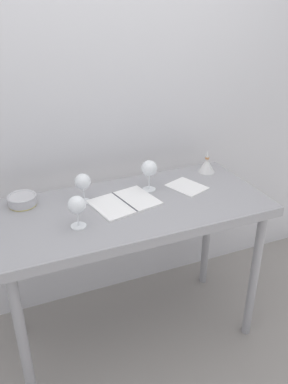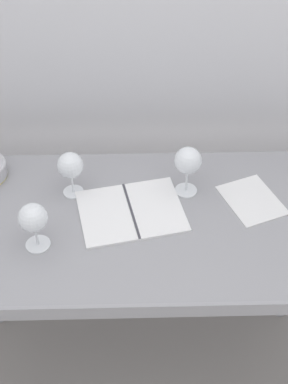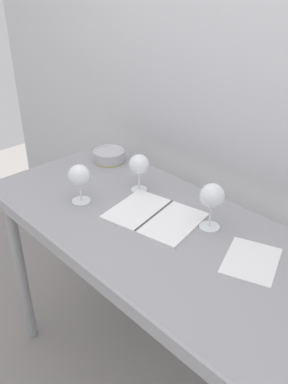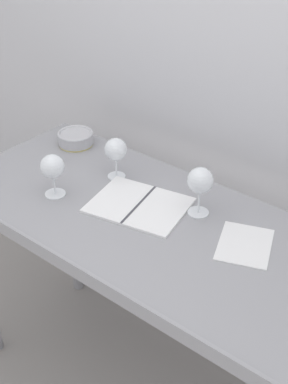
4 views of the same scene
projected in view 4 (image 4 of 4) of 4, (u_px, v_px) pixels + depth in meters
back_wall at (228, 59)px, 1.89m from camera, size 3.80×0.04×2.60m
steel_counter at (140, 238)px, 1.84m from camera, size 1.40×0.65×0.90m
wine_glass_far_right at (200, 182)px, 1.72m from camera, size 0.09×0.09×0.17m
wine_glass_near_left at (52, 168)px, 1.82m from camera, size 0.08×0.08×0.16m
wine_glass_far_left at (116, 150)px, 1.92m from camera, size 0.08×0.08×0.16m
open_notebook at (139, 205)px, 1.82m from camera, size 0.36×0.31×0.01m
tasting_sheet_upper at (245, 244)px, 1.64m from camera, size 0.22×0.25×0.00m
tasting_bowl at (76, 138)px, 2.18m from camera, size 0.15×0.15×0.06m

